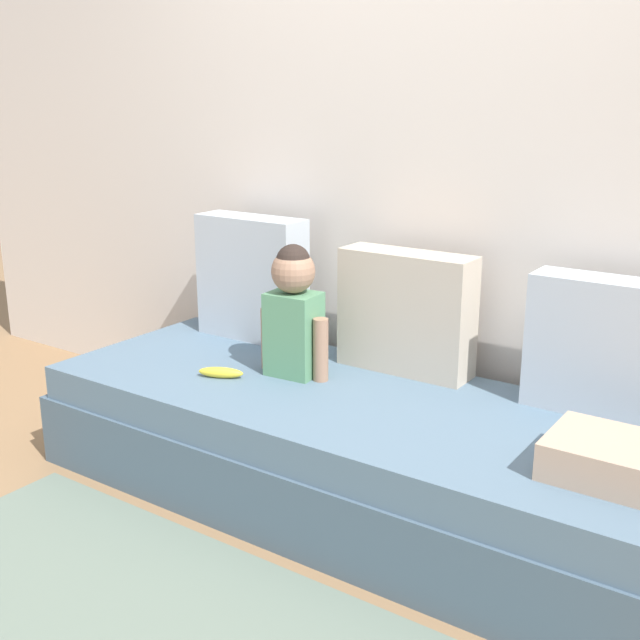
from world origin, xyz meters
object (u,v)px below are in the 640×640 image
at_px(couch, 357,450).
at_px(banana, 221,372).
at_px(throw_pillow_right, 610,348).
at_px(toddler, 294,310).
at_px(throw_pillow_center, 406,312).
at_px(folded_blanket, 624,462).
at_px(throw_pillow_left, 252,278).

bearing_deg(couch, banana, -166.32).
xyz_separation_m(throw_pillow_right, toddler, (-1.06, -0.27, 0.02)).
distance_m(throw_pillow_center, folded_blanket, 1.03).
xyz_separation_m(couch, banana, (-0.52, -0.13, 0.22)).
bearing_deg(toddler, banana, -136.70).
distance_m(couch, toddler, 0.56).
xyz_separation_m(throw_pillow_center, toddler, (-0.32, -0.27, 0.02)).
relative_size(throw_pillow_left, folded_blanket, 1.30).
bearing_deg(couch, folded_blanket, -6.79).
xyz_separation_m(toddler, folded_blanket, (1.23, -0.17, -0.19)).
xyz_separation_m(throw_pillow_left, banana, (0.22, -0.46, -0.24)).
xyz_separation_m(throw_pillow_left, throw_pillow_center, (0.74, 0.00, -0.03)).
bearing_deg(throw_pillow_left, couch, -24.31).
xyz_separation_m(throw_pillow_right, banana, (-1.25, -0.46, -0.20)).
bearing_deg(toddler, throw_pillow_left, 146.99).
bearing_deg(folded_blanket, banana, -179.30).
height_order(throw_pillow_left, throw_pillow_right, throw_pillow_left).
bearing_deg(throw_pillow_center, toddler, -139.47).
distance_m(couch, banana, 0.58).
xyz_separation_m(couch, throw_pillow_right, (0.74, 0.33, 0.43)).
height_order(couch, toddler, toddler).
xyz_separation_m(throw_pillow_center, banana, (-0.52, -0.46, -0.21)).
height_order(throw_pillow_right, toddler, toddler).
xyz_separation_m(throw_pillow_left, toddler, (0.42, -0.27, -0.01)).
xyz_separation_m(throw_pillow_center, folded_blanket, (0.91, -0.44, -0.17)).
bearing_deg(throw_pillow_center, throw_pillow_right, 0.00).
bearing_deg(throw_pillow_right, toddler, -165.54).
height_order(throw_pillow_left, throw_pillow_center, throw_pillow_left).
bearing_deg(banana, throw_pillow_right, 20.10).
relative_size(throw_pillow_left, banana, 3.05).
height_order(couch, throw_pillow_left, throw_pillow_left).
height_order(throw_pillow_center, toddler, toddler).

